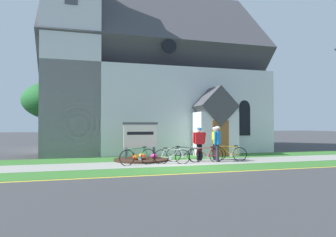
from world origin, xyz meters
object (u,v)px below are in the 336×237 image
(roadside_conifer, at_px, (237,90))
(bicycle_blue, at_px, (138,157))
(church_sign, at_px, (140,136))
(cyclist_in_blue_jersey, at_px, (215,141))
(cyclist_in_yellow_jersey, at_px, (199,141))
(bicycle_black, at_px, (172,156))
(cyclist_in_green_jersey, at_px, (217,141))
(bicycle_yellow, at_px, (229,153))
(bicycle_red, at_px, (184,154))
(yard_deciduous_tree, at_px, (61,101))
(bicycle_green, at_px, (206,155))

(roadside_conifer, bearing_deg, bicycle_blue, -139.29)
(church_sign, bearing_deg, cyclist_in_blue_jersey, -17.49)
(roadside_conifer, bearing_deg, cyclist_in_yellow_jersey, -130.26)
(church_sign, xyz_separation_m, bicycle_black, (1.11, -2.00, -0.90))
(bicycle_blue, height_order, roadside_conifer, roadside_conifer)
(bicycle_blue, bearing_deg, cyclist_in_blue_jersey, 9.69)
(cyclist_in_green_jersey, bearing_deg, roadside_conifer, 55.46)
(bicycle_black, relative_size, bicycle_blue, 0.93)
(bicycle_yellow, bearing_deg, church_sign, 160.36)
(bicycle_red, relative_size, cyclist_in_yellow_jersey, 0.99)
(church_sign, relative_size, bicycle_yellow, 1.19)
(bicycle_yellow, height_order, cyclist_in_blue_jersey, cyclist_in_blue_jersey)
(bicycle_red, height_order, bicycle_blue, bicycle_blue)
(bicycle_black, distance_m, yard_deciduous_tree, 8.98)
(cyclist_in_yellow_jersey, distance_m, yard_deciduous_tree, 9.35)
(yard_deciduous_tree, bearing_deg, bicycle_black, -51.48)
(church_sign, height_order, cyclist_in_yellow_jersey, church_sign)
(bicycle_green, bearing_deg, cyclist_in_yellow_jersey, 92.84)
(bicycle_red, xyz_separation_m, cyclist_in_yellow_jersey, (0.96, 0.35, 0.62))
(cyclist_in_green_jersey, xyz_separation_m, cyclist_in_yellow_jersey, (-0.63, 0.83, -0.05))
(bicycle_black, height_order, roadside_conifer, roadside_conifer)
(cyclist_in_green_jersey, bearing_deg, bicycle_blue, -179.92)
(cyclist_in_green_jersey, relative_size, cyclist_in_yellow_jersey, 1.04)
(bicycle_red, bearing_deg, bicycle_green, -24.32)
(cyclist_in_yellow_jersey, bearing_deg, bicycle_blue, -166.04)
(cyclist_in_green_jersey, relative_size, yard_deciduous_tree, 0.38)
(bicycle_black, bearing_deg, cyclist_in_yellow_jersey, 28.08)
(bicycle_black, bearing_deg, cyclist_in_green_jersey, 2.77)
(bicycle_black, relative_size, cyclist_in_green_jersey, 0.92)
(bicycle_yellow, xyz_separation_m, roadside_conifer, (4.96, 8.08, 4.28))
(bicycle_green, bearing_deg, bicycle_blue, -179.35)
(bicycle_yellow, distance_m, bicycle_black, 3.26)
(cyclist_in_yellow_jersey, bearing_deg, bicycle_green, -87.16)
(cyclist_in_green_jersey, bearing_deg, cyclist_in_blue_jersey, 74.26)
(bicycle_blue, distance_m, cyclist_in_yellow_jersey, 3.52)
(bicycle_black, distance_m, bicycle_blue, 1.59)
(cyclist_in_blue_jersey, xyz_separation_m, yard_deciduous_tree, (-7.88, 5.80, 2.32))
(bicycle_yellow, relative_size, cyclist_in_blue_jersey, 0.96)
(bicycle_yellow, height_order, roadside_conifer, roadside_conifer)
(bicycle_black, bearing_deg, bicycle_yellow, 7.90)
(bicycle_blue, bearing_deg, bicycle_yellow, 4.00)
(bicycle_yellow, bearing_deg, bicycle_green, -168.08)
(roadside_conifer, relative_size, yard_deciduous_tree, 1.54)
(bicycle_blue, height_order, cyclist_in_green_jersey, cyclist_in_green_jersey)
(bicycle_yellow, relative_size, bicycle_black, 1.02)
(bicycle_blue, xyz_separation_m, roadside_conifer, (9.78, 8.41, 4.26))
(cyclist_in_yellow_jersey, bearing_deg, cyclist_in_green_jersey, -52.81)
(bicycle_yellow, distance_m, bicycle_blue, 4.82)
(bicycle_green, relative_size, cyclist_in_yellow_jersey, 1.02)
(church_sign, xyz_separation_m, bicycle_red, (1.93, -1.40, -0.89))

